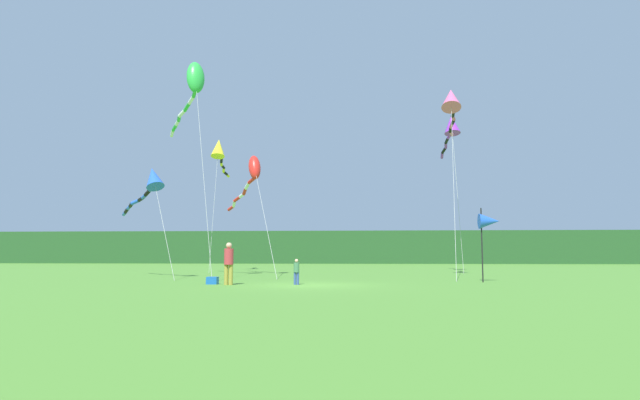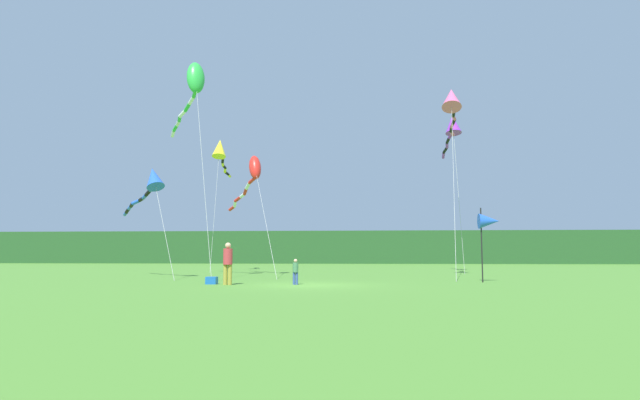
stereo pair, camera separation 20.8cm
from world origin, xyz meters
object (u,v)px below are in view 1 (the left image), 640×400
at_px(kite_purple, 451,127).
at_px(kite_blue, 150,182).
at_px(cooler_box, 212,280).
at_px(kite_rainbow, 451,101).
at_px(person_adult, 229,261).
at_px(kite_red, 251,174).
at_px(person_child, 296,270).
at_px(kite_green, 193,84).
at_px(kite_yellow, 219,150).
at_px(banner_flag_pole, 489,222).

height_order(kite_purple, kite_blue, kite_purple).
xyz_separation_m(cooler_box, kite_rainbow, (11.40, 7.74, 9.71)).
distance_m(person_adult, kite_red, 10.73).
relative_size(person_adult, person_child, 1.64).
distance_m(person_adult, kite_green, 11.37).
distance_m(cooler_box, kite_green, 11.64).
bearing_deg(person_adult, kite_rainbow, 37.74).
relative_size(cooler_box, kite_yellow, 0.05).
bearing_deg(kite_rainbow, cooler_box, -145.84).
distance_m(person_child, banner_flag_pole, 9.05).
height_order(cooler_box, kite_green, kite_green).
bearing_deg(cooler_box, kite_green, 117.63).
bearing_deg(kite_green, kite_yellow, 97.42).
xyz_separation_m(banner_flag_pole, kite_purple, (0.44, 11.93, 7.17)).
relative_size(person_adult, kite_blue, 0.28).
xyz_separation_m(person_child, kite_green, (-6.21, 5.13, 9.70)).
distance_m(cooler_box, banner_flag_pole, 12.52).
bearing_deg(cooler_box, kite_blue, 134.31).
xyz_separation_m(banner_flag_pole, kite_red, (-12.27, 6.63, 3.26)).
height_order(person_child, kite_blue, kite_blue).
height_order(person_adult, kite_purple, kite_purple).
relative_size(person_adult, banner_flag_pole, 0.52).
bearing_deg(kite_red, kite_green, -121.65).
relative_size(kite_red, kite_blue, 1.47).
height_order(kite_green, kite_purple, kite_green).
bearing_deg(kite_green, cooler_box, -62.37).
distance_m(kite_green, kite_rainbow, 14.31).
distance_m(kite_green, kite_purple, 17.71).
bearing_deg(kite_red, kite_yellow, 119.25).
distance_m(cooler_box, kite_red, 10.69).
bearing_deg(kite_rainbow, person_child, -135.08).
bearing_deg(kite_yellow, kite_purple, -5.14).
xyz_separation_m(person_child, banner_flag_pole, (8.47, 2.41, 2.12)).
bearing_deg(cooler_box, kite_purple, 48.84).
bearing_deg(kite_purple, kite_rainbow, -99.36).
distance_m(cooler_box, kite_purple, 21.30).
bearing_deg(kite_blue, person_child, -30.78).
relative_size(kite_blue, kite_rainbow, 0.58).
relative_size(kite_red, kite_purple, 0.86).
xyz_separation_m(cooler_box, kite_yellow, (-4.04, 15.76, 8.61)).
distance_m(banner_flag_pole, kite_purple, 13.92).
bearing_deg(kite_blue, banner_flag_pole, -8.66).
bearing_deg(kite_purple, person_adult, -128.39).
height_order(cooler_box, kite_blue, kite_blue).
bearing_deg(kite_green, kite_red, 58.35).
height_order(kite_red, kite_yellow, kite_yellow).
height_order(cooler_box, kite_yellow, kite_yellow).
distance_m(kite_red, kite_yellow, 8.27).
height_order(cooler_box, kite_purple, kite_purple).
bearing_deg(kite_red, kite_purple, 22.65).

